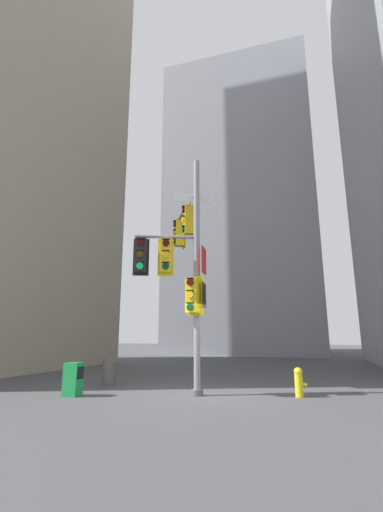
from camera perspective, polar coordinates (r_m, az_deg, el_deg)
ground at (r=10.47m, az=0.93°, el=-21.70°), size 120.00×120.00×0.00m
building_mid_block at (r=37.57m, az=8.77°, el=6.74°), size 13.57×13.57×28.18m
signal_pole_assembly at (r=11.08m, az=-1.75°, el=0.15°), size 2.25×3.46×7.10m
fire_hydrant at (r=10.57m, az=17.00°, el=-18.87°), size 0.33×0.23×0.77m
newspaper_box at (r=10.82m, az=-18.64°, el=-18.39°), size 0.45×0.36×0.89m
trash_bin at (r=12.93m, az=-13.22°, el=-17.75°), size 0.46×0.46×0.86m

